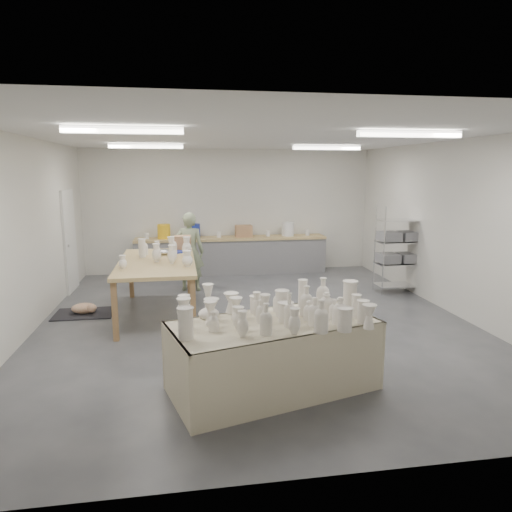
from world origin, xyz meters
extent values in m
plane|color=#424449|center=(0.00, 0.00, 0.00)|extent=(8.00, 8.00, 0.00)
cube|color=white|center=(0.00, 0.00, 2.99)|extent=(7.00, 8.00, 0.02)
cube|color=silver|center=(0.00, 4.00, 1.50)|extent=(7.00, 0.02, 3.00)
cube|color=silver|center=(0.00, -4.00, 1.50)|extent=(7.00, 0.02, 3.00)
cube|color=silver|center=(-3.50, 0.00, 1.50)|extent=(0.02, 8.00, 3.00)
cube|color=silver|center=(3.50, 0.00, 1.50)|extent=(0.02, 8.00, 3.00)
cube|color=white|center=(-3.47, 2.60, 1.05)|extent=(0.05, 0.90, 2.10)
cube|color=white|center=(-1.80, -1.50, 2.94)|extent=(1.40, 0.12, 0.08)
cube|color=white|center=(1.80, -1.50, 2.94)|extent=(1.40, 0.12, 0.08)
cube|color=white|center=(-1.80, 2.00, 2.94)|extent=(1.40, 0.12, 0.08)
cube|color=white|center=(1.80, 2.00, 2.94)|extent=(1.40, 0.12, 0.08)
cube|color=tan|center=(0.00, 3.68, 0.87)|extent=(4.60, 0.60, 0.06)
cube|color=slate|center=(0.00, 3.68, 0.42)|extent=(4.60, 0.55, 0.84)
cylinder|color=yellow|center=(-1.60, 3.68, 1.07)|extent=(0.30, 0.30, 0.34)
cylinder|color=#1C2D9C|center=(-0.90, 3.68, 1.07)|extent=(0.30, 0.30, 0.34)
cylinder|color=white|center=(1.40, 3.68, 1.07)|extent=(0.30, 0.30, 0.34)
cube|color=#AA7152|center=(0.30, 3.68, 1.04)|extent=(0.40, 0.30, 0.28)
cylinder|color=white|center=(-2.00, 3.68, 0.97)|extent=(0.10, 0.10, 0.14)
cylinder|color=white|center=(-0.30, 3.68, 0.97)|extent=(0.10, 0.10, 0.14)
cylinder|color=white|center=(0.90, 3.68, 0.97)|extent=(0.10, 0.10, 0.14)
cylinder|color=white|center=(1.90, 3.68, 0.97)|extent=(0.10, 0.10, 0.14)
cylinder|color=silver|center=(2.78, 1.18, 0.90)|extent=(0.02, 0.02, 1.80)
cylinder|color=silver|center=(3.62, 1.18, 0.90)|extent=(0.02, 0.02, 1.80)
cylinder|color=silver|center=(2.78, 1.62, 0.90)|extent=(0.02, 0.02, 1.80)
cylinder|color=silver|center=(3.62, 1.62, 0.90)|extent=(0.02, 0.02, 1.80)
cube|color=silver|center=(3.20, 1.40, 0.15)|extent=(0.88, 0.48, 0.02)
cube|color=silver|center=(3.20, 1.40, 0.60)|extent=(0.88, 0.48, 0.02)
cube|color=silver|center=(3.20, 1.40, 1.05)|extent=(0.88, 0.48, 0.02)
cube|color=silver|center=(3.20, 1.40, 1.50)|extent=(0.88, 0.48, 0.02)
cube|color=slate|center=(2.98, 1.40, 0.72)|extent=(0.38, 0.42, 0.18)
cube|color=slate|center=(3.42, 1.40, 0.72)|extent=(0.38, 0.42, 0.18)
cube|color=slate|center=(2.98, 1.40, 1.17)|extent=(0.38, 0.42, 0.18)
cube|color=slate|center=(3.42, 1.40, 1.17)|extent=(0.38, 0.42, 0.18)
cube|color=olive|center=(-0.17, -2.42, 0.35)|extent=(2.21, 1.44, 0.70)
cube|color=beige|center=(-0.17, -2.42, 0.79)|extent=(2.50, 1.66, 0.03)
cube|color=beige|center=(-0.17, -2.94, 0.40)|extent=(2.21, 0.65, 0.80)
cube|color=beige|center=(-0.17, -1.90, 0.40)|extent=(2.21, 0.65, 0.80)
cube|color=tan|center=(-1.61, 0.64, 0.93)|extent=(1.30, 2.56, 0.06)
cube|color=olive|center=(-2.17, -0.57, 0.45)|extent=(0.08, 0.08, 0.90)
cube|color=olive|center=(-1.04, -0.57, 0.45)|extent=(0.08, 0.08, 0.90)
cube|color=olive|center=(-2.17, 1.84, 0.45)|extent=(0.08, 0.08, 0.90)
cube|color=olive|center=(-1.04, 1.84, 0.45)|extent=(0.08, 0.08, 0.90)
ellipsoid|color=silver|center=(-1.51, 1.22, 1.01)|extent=(0.26, 0.26, 0.12)
cylinder|color=#1C2D9C|center=(-1.28, 1.38, 0.97)|extent=(0.26, 0.26, 0.03)
cylinder|color=white|center=(-1.66, 1.48, 1.02)|extent=(0.11, 0.11, 0.12)
cube|color=#AA7152|center=(-1.16, 1.66, 1.10)|extent=(0.32, 0.26, 0.28)
cube|color=black|center=(-2.90, 0.84, 0.01)|extent=(1.00, 0.70, 0.02)
ellipsoid|color=white|center=(-2.90, 0.84, 0.11)|extent=(0.48, 0.39, 0.18)
sphere|color=white|center=(-2.76, 0.75, 0.13)|extent=(0.15, 0.15, 0.15)
imported|color=gray|center=(-1.02, 2.22, 0.82)|extent=(0.67, 0.52, 1.65)
cylinder|color=#A92D18|center=(-1.02, 2.49, 0.26)|extent=(0.31, 0.31, 0.04)
cylinder|color=silver|center=(-0.90, 2.49, 0.13)|extent=(0.02, 0.02, 0.26)
cylinder|color=silver|center=(-1.08, 2.60, 0.13)|extent=(0.02, 0.02, 0.26)
cylinder|color=silver|center=(-1.09, 2.39, 0.13)|extent=(0.02, 0.02, 0.26)
camera|label=1|loc=(-1.13, -7.21, 2.46)|focal=32.00mm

